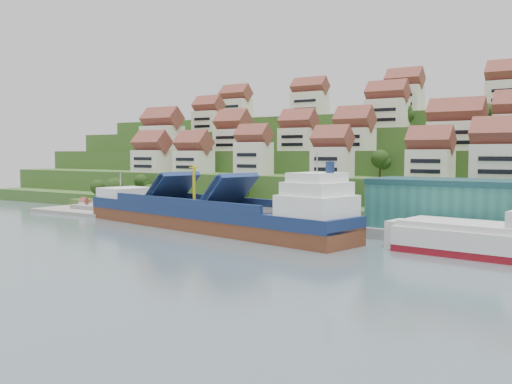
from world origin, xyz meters
The scene contains 10 objects.
ground centered at (0.00, 0.00, 0.00)m, with size 300.00×300.00×0.00m, color slate.
quay centered at (20.00, 15.00, 1.10)m, with size 180.00×14.00×2.20m, color gray.
pebble_beach centered at (-58.00, 12.00, 0.50)m, with size 45.00×20.00×1.00m, color gray.
hillside centered at (0.00, 103.55, 10.66)m, with size 260.00×128.00×31.00m.
hillside_village centered at (2.18, 59.88, 24.11)m, with size 157.43×63.43×28.92m.
hillside_trees centered at (-15.02, 44.86, 16.67)m, with size 129.77×62.44×30.72m.
flagpole centered at (18.11, 10.00, 6.88)m, with size 1.28×0.16×8.00m.
beach_huts centered at (-60.00, 10.75, 2.10)m, with size 14.40×3.70×2.20m.
cargo_ship centered at (-10.98, 0.56, 3.31)m, with size 79.38×26.35×17.41m.
second_ship centered at (48.96, 0.85, 2.70)m, with size 31.92×14.70×8.95m.
Camera 1 is at (68.46, -100.17, 17.61)m, focal length 40.00 mm.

